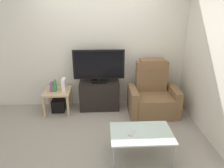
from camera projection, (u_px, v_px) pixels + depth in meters
The scene contains 14 objects.
ground_plane at pixel (99, 130), 3.85m from camera, with size 6.40×6.40×0.00m, color gray.
wall_back at pixel (98, 47), 4.42m from camera, with size 6.40×0.06×2.60m, color beige.
wall_side at pixel (212, 59), 3.46m from camera, with size 0.06×4.48×2.60m, color beige.
tv_stand at pixel (100, 95), 4.54m from camera, with size 0.83×0.41×0.60m.
television at pixel (99, 65), 4.31m from camera, with size 1.05×0.20×0.69m.
recliner_armchair at pixel (153, 95), 4.36m from camera, with size 0.98×0.78×1.08m.
side_table at pixel (58, 94), 4.38m from camera, with size 0.54×0.54×0.47m.
subwoofer_box at pixel (59, 105), 4.48m from camera, with size 0.26×0.26×0.26m, color black.
book_leftmost at pixel (52, 87), 4.29m from camera, with size 0.04×0.12×0.19m, color purple.
book_middle at pixel (54, 87), 4.30m from camera, with size 0.03×0.11×0.17m, color #388C4C.
book_rightmost at pixel (55, 86), 4.29m from camera, with size 0.03×0.12×0.23m, color #388C4C.
game_console at pixel (64, 84), 4.32m from camera, with size 0.07×0.20×0.25m, color white.
coffee_table at pixel (141, 134), 3.08m from camera, with size 0.90×0.60×0.41m.
cell_phone at pixel (132, 133), 3.05m from camera, with size 0.07×0.15×0.01m, color #B7B7BC.
Camera 1 is at (0.07, -3.27, 2.20)m, focal length 33.90 mm.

